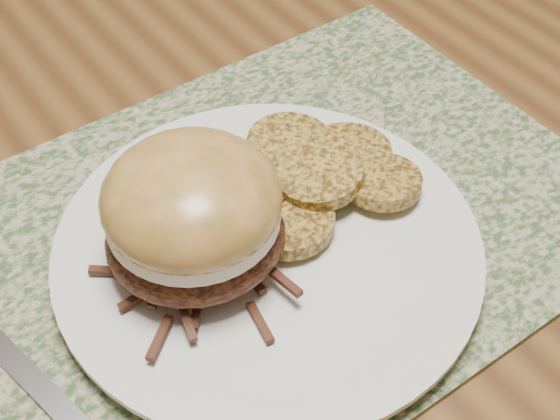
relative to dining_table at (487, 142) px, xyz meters
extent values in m
cube|color=brown|center=(0.00, 0.00, 0.06)|extent=(1.50, 0.90, 0.04)
cube|color=#35512A|center=(-0.26, -0.03, 0.08)|extent=(0.45, 0.33, 0.00)
cylinder|color=white|center=(-0.28, -0.05, 0.09)|extent=(0.26, 0.26, 0.02)
ellipsoid|color=black|center=(-0.32, -0.04, 0.12)|extent=(0.13, 0.13, 0.04)
cylinder|color=beige|center=(-0.32, -0.04, 0.14)|extent=(0.12, 0.12, 0.01)
ellipsoid|color=#B27B3A|center=(-0.32, -0.04, 0.15)|extent=(0.13, 0.13, 0.06)
cylinder|color=#AA8832|center=(-0.26, -0.01, 0.10)|extent=(0.07, 0.07, 0.01)
cylinder|color=#AA8832|center=(-0.22, 0.00, 0.11)|extent=(0.09, 0.09, 0.02)
cylinder|color=#AA8832|center=(-0.19, -0.02, 0.10)|extent=(0.09, 0.09, 0.02)
cylinder|color=#AA8832|center=(-0.26, -0.05, 0.11)|extent=(0.07, 0.07, 0.02)
cylinder|color=#AA8832|center=(-0.23, -0.04, 0.12)|extent=(0.08, 0.08, 0.02)
cylinder|color=#AA8832|center=(-0.19, -0.06, 0.11)|extent=(0.08, 0.08, 0.02)
cube|color=#B1B2B8|center=(-0.44, -0.06, 0.09)|extent=(0.04, 0.12, 0.00)
camera|label=1|loc=(-0.46, -0.32, 0.48)|focal=50.00mm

